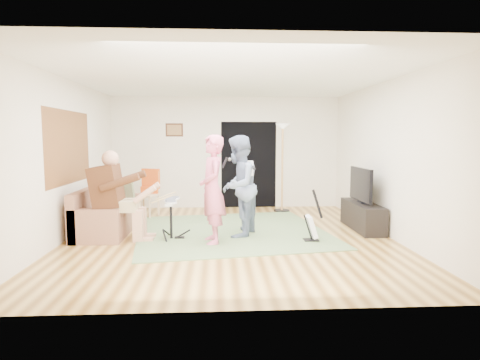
% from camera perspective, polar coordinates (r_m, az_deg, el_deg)
% --- Properties ---
extents(floor, '(6.00, 6.00, 0.00)m').
position_cam_1_polar(floor, '(7.02, -1.42, -8.08)').
color(floor, brown).
rests_on(floor, ground).
extents(walls, '(5.50, 6.00, 2.70)m').
position_cam_1_polar(walls, '(6.82, -1.45, 2.99)').
color(walls, silver).
rests_on(walls, floor).
extents(ceiling, '(6.00, 6.00, 0.00)m').
position_cam_1_polar(ceiling, '(6.88, -1.48, 14.29)').
color(ceiling, white).
rests_on(ceiling, walls).
extents(window_blinds, '(0.00, 2.05, 2.05)m').
position_cam_1_polar(window_blinds, '(7.45, -23.16, 4.31)').
color(window_blinds, brown).
rests_on(window_blinds, walls).
extents(doorway, '(2.10, 0.00, 2.10)m').
position_cam_1_polar(doorway, '(9.85, 1.24, 2.17)').
color(doorway, black).
rests_on(doorway, walls).
extents(picture_frame, '(0.42, 0.03, 0.32)m').
position_cam_1_polar(picture_frame, '(9.85, -9.33, 7.04)').
color(picture_frame, '#3F2314').
rests_on(picture_frame, walls).
extents(area_rug, '(3.78, 3.70, 0.02)m').
position_cam_1_polar(area_rug, '(7.40, -1.26, -7.27)').
color(area_rug, '#5C7748').
rests_on(area_rug, floor).
extents(sofa, '(0.82, 2.00, 0.81)m').
position_cam_1_polar(sofa, '(7.78, -18.72, -4.97)').
color(sofa, '#916148').
rests_on(sofa, floor).
extents(drummer, '(0.98, 0.55, 1.51)m').
position_cam_1_polar(drummer, '(7.00, -16.78, -3.47)').
color(drummer, '#4E2A16').
rests_on(drummer, sofa).
extents(drum_kit, '(0.38, 0.68, 0.70)m').
position_cam_1_polar(drum_kit, '(6.90, -9.78, -5.81)').
color(drum_kit, black).
rests_on(drum_kit, floor).
extents(singer, '(0.53, 0.71, 1.76)m').
position_cam_1_polar(singer, '(6.47, -3.95, -1.36)').
color(singer, '#D15B7A').
rests_on(singer, floor).
extents(microphone, '(0.06, 0.06, 0.24)m').
position_cam_1_polar(microphone, '(6.43, -2.19, 2.49)').
color(microphone, black).
rests_on(microphone, singer).
extents(guitarist, '(0.92, 1.03, 1.75)m').
position_cam_1_polar(guitarist, '(6.92, -0.24, -0.89)').
color(guitarist, slate).
rests_on(guitarist, floor).
extents(guitar_held, '(0.14, 0.60, 0.26)m').
position_cam_1_polar(guitar_held, '(6.91, 1.42, 1.72)').
color(guitar_held, silver).
rests_on(guitar_held, guitarist).
extents(guitar_spare, '(0.31, 0.28, 0.87)m').
position_cam_1_polar(guitar_spare, '(6.78, 10.16, -6.53)').
color(guitar_spare, black).
rests_on(guitar_spare, floor).
extents(torchiere_lamp, '(0.36, 0.36, 2.03)m').
position_cam_1_polar(torchiere_lamp, '(9.30, 6.05, 4.03)').
color(torchiere_lamp, black).
rests_on(torchiere_lamp, floor).
extents(dining_chair, '(0.56, 0.59, 1.03)m').
position_cam_1_polar(dining_chair, '(9.03, -13.11, -2.69)').
color(dining_chair, '#D3B389').
rests_on(dining_chair, floor).
extents(tv_cabinet, '(0.40, 1.40, 0.50)m').
position_cam_1_polar(tv_cabinet, '(7.88, 17.01, -4.92)').
color(tv_cabinet, black).
rests_on(tv_cabinet, floor).
extents(television, '(0.06, 1.02, 0.62)m').
position_cam_1_polar(television, '(7.78, 16.80, -0.59)').
color(television, black).
rests_on(television, tv_cabinet).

